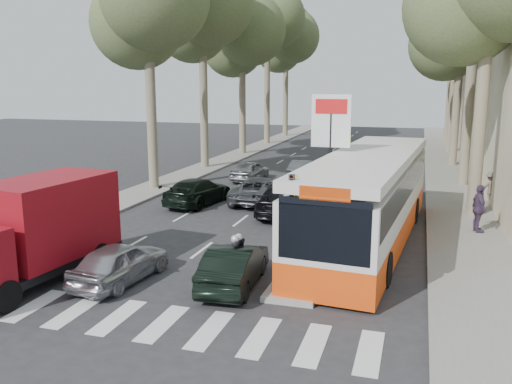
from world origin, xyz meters
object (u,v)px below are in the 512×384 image
Objects in this scene: silver_hatchback at (120,262)px; red_truck at (36,229)px; dark_hatchback at (234,266)px; city_bus at (369,196)px; motorcycle at (237,262)px.

silver_hatchback is 0.61× the size of red_truck.
city_bus is (3.40, 5.66, 1.19)m from dark_hatchback.
city_bus is (6.86, 6.37, 1.20)m from silver_hatchback.
dark_hatchback is 0.29× the size of city_bus.
city_bus reaches higher than dark_hatchback.
city_bus is at bearing 56.70° from motorcycle.
city_bus is at bearing 43.32° from red_truck.
red_truck is 0.45× the size of city_bus.
dark_hatchback is (3.47, 0.71, 0.01)m from silver_hatchback.
red_truck is at bearing -138.39° from city_bus.
silver_hatchback is 3.63m from motorcycle.
red_truck is at bearing -170.65° from motorcycle.
red_truck reaches higher than dark_hatchback.
motorcycle is at bearing -172.60° from dark_hatchback.
red_truck is 6.26m from motorcycle.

